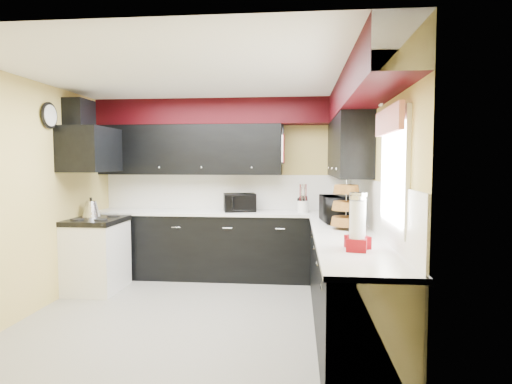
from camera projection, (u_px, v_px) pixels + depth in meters
ground at (200, 315)px, 4.55m from camera, size 3.60×3.60×0.00m
wall_back at (227, 188)px, 6.25m from camera, size 3.60×0.06×2.50m
wall_right at (375, 200)px, 4.29m from camera, size 0.06×3.60×2.50m
wall_left at (36, 197)px, 4.63m from camera, size 0.06×3.60×2.50m
ceiling at (198, 77)px, 4.37m from camera, size 3.60×3.60×0.06m
cab_back at (224, 246)px, 6.00m from camera, size 3.60×0.60×0.90m
cab_right at (347, 286)px, 4.07m from camera, size 0.60×3.00×0.90m
counter_back at (224, 213)px, 5.97m from camera, size 3.62×0.64×0.04m
counter_right at (348, 237)px, 4.04m from camera, size 0.64×3.02×0.04m
splash_back at (227, 192)px, 6.24m from camera, size 3.60×0.02×0.50m
splash_right at (374, 205)px, 4.29m from camera, size 0.02×3.60×0.50m
upper_back at (190, 150)px, 6.08m from camera, size 2.60×0.35×0.70m
upper_right at (348, 148)px, 5.16m from camera, size 0.35×1.80×0.70m
soffit_back at (225, 112)px, 5.99m from camera, size 3.60×0.36×0.35m
soffit_right at (361, 88)px, 4.05m from camera, size 0.36×3.24×0.35m
stove at (97, 257)px, 5.41m from camera, size 0.60×0.75×0.86m
cooktop at (96, 221)px, 5.37m from camera, size 0.62×0.77×0.06m
hood at (90, 150)px, 5.32m from camera, size 0.50×0.78×0.55m
hood_duct at (79, 116)px, 5.30m from camera, size 0.24×0.40×0.40m
window at (394, 172)px, 3.37m from camera, size 0.03×0.86×0.96m
valance at (388, 121)px, 3.35m from camera, size 0.04×0.88×0.20m
pan_top at (283, 135)px, 5.87m from camera, size 0.03×0.22×0.40m
pan_mid at (282, 153)px, 5.76m from camera, size 0.03×0.28×0.46m
pan_low at (283, 155)px, 6.02m from camera, size 0.03×0.24×0.42m
cut_board at (283, 149)px, 5.63m from camera, size 0.03×0.26×0.35m
baskets at (346, 206)px, 4.37m from camera, size 0.27×0.27×0.50m
clock at (49, 116)px, 4.82m from camera, size 0.03×0.30×0.30m
deco_plate at (381, 93)px, 3.87m from camera, size 0.03×0.24×0.24m
toaster_oven at (240, 203)px, 5.94m from camera, size 0.50×0.45×0.25m
microwave at (339, 209)px, 4.88m from camera, size 0.43×0.58×0.30m
utensil_crock at (303, 207)px, 5.82m from camera, size 0.16×0.16×0.16m
knife_block at (303, 204)px, 5.88m from camera, size 0.14×0.16×0.21m
kettle at (91, 209)px, 5.53m from camera, size 0.25×0.25×0.20m
dispenser_a at (358, 222)px, 3.39m from camera, size 0.21×0.21×0.43m
dispenser_b at (357, 225)px, 3.28m from camera, size 0.18×0.18×0.41m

